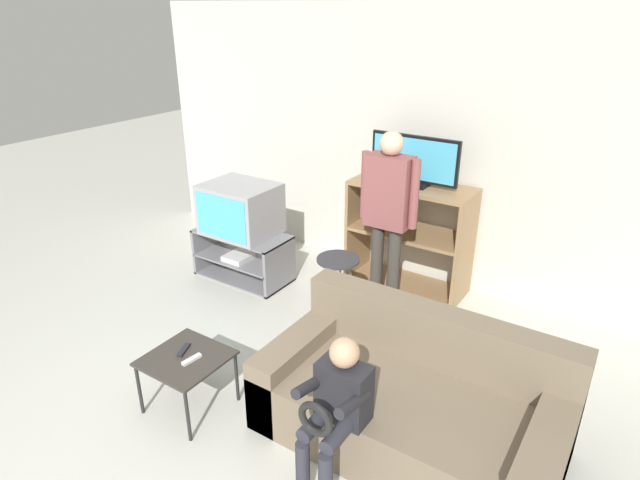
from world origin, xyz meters
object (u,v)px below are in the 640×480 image
television_main (240,209)px  remote_control_white (192,359)px  folding_stool (338,272)px  snack_table (186,362)px  person_seated_child (336,404)px  television_flat (414,162)px  person_standing_adult (388,207)px  media_shelf (409,236)px  tv_stand (243,256)px  couch (411,403)px  remote_control_black (184,350)px

television_main → remote_control_white: (1.04, -1.69, -0.31)m
folding_stool → snack_table: size_ratio=1.31×
folding_stool → person_seated_child: (0.84, -1.38, 0.01)m
television_flat → person_standing_adult: 0.57m
television_main → media_shelf: media_shelf is taller
tv_stand → person_standing_adult: person_standing_adult is taller
media_shelf → television_main: bearing=-153.9°
couch → person_standing_adult: (-0.87, 1.32, 0.73)m
television_flat → media_shelf: bearing=100.4°
remote_control_black → couch: (1.44, 0.54, -0.16)m
media_shelf → television_flat: 0.73m
person_seated_child → television_flat: bearing=105.6°
person_standing_adult → folding_stool: bearing=-110.5°
tv_stand → couch: bearing=-24.8°
remote_control_white → remote_control_black: bearing=167.6°
folding_stool → person_standing_adult: 0.70m
folding_stool → remote_control_white: bearing=-100.4°
media_shelf → tv_stand: bearing=-153.0°
television_main → snack_table: size_ratio=1.36×
media_shelf → television_flat: bearing=-79.6°
folding_stool → person_seated_child: person_seated_child is taller
tv_stand → media_shelf: size_ratio=0.84×
tv_stand → folding_stool: 1.35m
person_seated_child → television_main: bearing=142.2°
television_main → person_standing_adult: bearing=8.3°
tv_stand → television_flat: (1.46, 0.74, 1.03)m
remote_control_black → remote_control_white: size_ratio=1.00×
television_flat → folding_stool: size_ratio=1.26×
remote_control_white → person_seated_child: person_seated_child is taller
tv_stand → folding_stool: folding_stool is taller
remote_control_white → snack_table: bearing=-176.0°
person_standing_adult → person_seated_child: person_standing_adult is taller
folding_stool → remote_control_white: 1.44m
snack_table → remote_control_black: remote_control_black is taller
folding_stool → couch: size_ratio=0.36×
remote_control_white → person_seated_child: 1.11m
remote_control_white → couch: couch is taller
couch → folding_stool: bearing=142.1°
couch → person_seated_child: 0.66m
tv_stand → television_main: television_main is taller
folding_stool → remote_control_black: folding_stool is taller
person_seated_child → remote_control_black: bearing=179.6°
television_main → person_standing_adult: person_standing_adult is taller
tv_stand → snack_table: 1.93m
media_shelf → person_standing_adult: 0.68m
television_flat → person_seated_child: 2.57m
remote_control_white → couch: bearing=31.4°
media_shelf → person_standing_adult: size_ratio=0.70×
television_flat → remote_control_white: size_ratio=5.81×
television_flat → person_seated_child: (0.66, -2.37, -0.72)m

